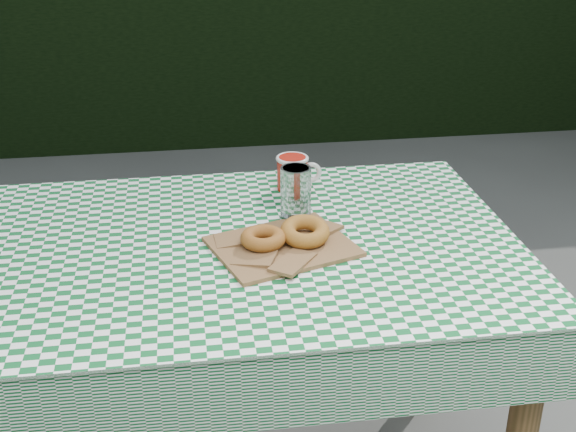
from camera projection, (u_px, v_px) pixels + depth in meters
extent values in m
cube|color=#543A1C|center=(241.00, 392.00, 1.70)|extent=(1.15, 0.77, 0.75)
cube|color=#0D5324|center=(236.00, 245.00, 1.54)|extent=(1.17, 0.79, 0.01)
cube|color=brown|center=(282.00, 245.00, 1.52)|extent=(0.32, 0.29, 0.01)
torus|color=#91531E|center=(263.00, 238.00, 1.50)|extent=(0.09, 0.09, 0.03)
torus|color=#9E6320|center=(305.00, 231.00, 1.52)|extent=(0.11, 0.11, 0.03)
cylinder|color=silver|center=(296.00, 194.00, 1.62)|extent=(0.08, 0.08, 0.12)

